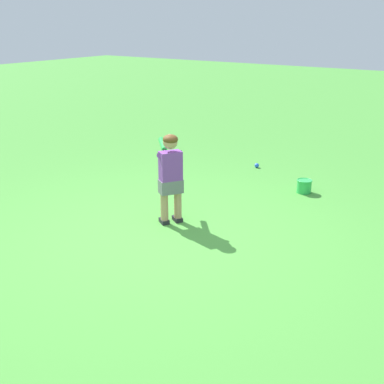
# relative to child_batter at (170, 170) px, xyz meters

# --- Properties ---
(ground_plane) EXTENTS (40.00, 40.00, 0.00)m
(ground_plane) POSITION_rel_child_batter_xyz_m (0.42, 0.14, -0.65)
(ground_plane) COLOR #479338
(child_batter) EXTENTS (0.62, 0.64, 1.08)m
(child_batter) POSITION_rel_child_batter_xyz_m (0.00, 0.00, 0.00)
(child_batter) COLOR #232328
(child_batter) RESTS_ON ground
(play_ball_center_lawn) EXTENTS (0.07, 0.07, 0.07)m
(play_ball_center_lawn) POSITION_rel_child_batter_xyz_m (-2.58, -0.16, -0.61)
(play_ball_center_lawn) COLOR blue
(play_ball_center_lawn) RESTS_ON ground
(toy_bucket) EXTENTS (0.22, 0.22, 0.19)m
(toy_bucket) POSITION_rel_child_batter_xyz_m (-1.88, 0.93, -0.55)
(toy_bucket) COLOR green
(toy_bucket) RESTS_ON ground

